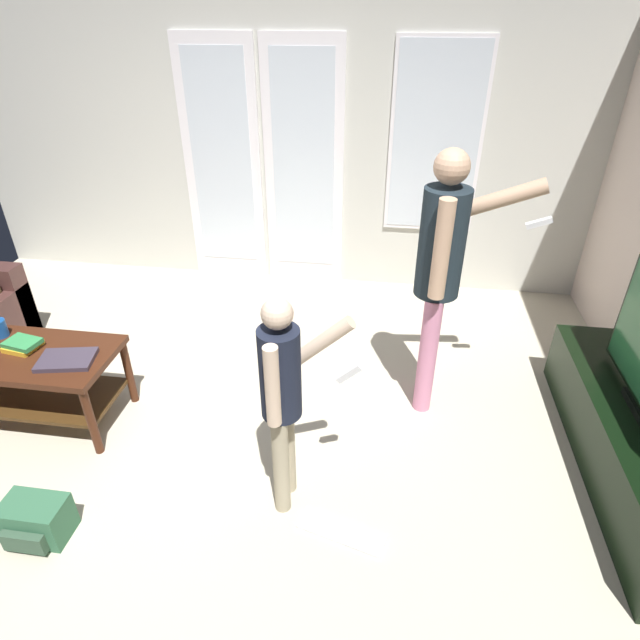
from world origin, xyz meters
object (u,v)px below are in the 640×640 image
coffee_table (42,372)px  tv_stand (630,445)px  backpack (36,520)px  person_adult (442,264)px  book_stack (23,344)px  loose_keyboard (341,531)px  laptop_closed (67,360)px  person_child (283,391)px

coffee_table → tv_stand: (3.40, 0.05, -0.16)m
coffee_table → tv_stand: coffee_table is taller
coffee_table → backpack: (0.41, -0.81, -0.25)m
person_adult → backpack: bearing=-145.1°
person_adult → book_stack: (-2.42, -0.49, -0.46)m
tv_stand → person_adult: bearing=156.0°
loose_keyboard → coffee_table: bearing=162.9°
coffee_table → person_adult: person_adult is taller
tv_stand → laptop_closed: size_ratio=5.90×
person_child → loose_keyboard: size_ratio=2.64×
person_adult → coffee_table: bearing=-167.2°
person_child → book_stack: 1.74m
book_stack → person_child: bearing=-14.7°
person_adult → person_child: size_ratio=1.35×
person_adult → loose_keyboard: 1.54m
tv_stand → book_stack: bearing=-179.9°
book_stack → backpack: bearing=-59.0°
person_adult → laptop_closed: (-2.09, -0.58, -0.47)m
coffee_table → laptop_closed: (0.23, -0.05, 0.15)m
loose_keyboard → laptop_closed: (-1.65, 0.53, 0.50)m
coffee_table → person_adult: 2.46m
backpack → coffee_table: bearing=117.1°
tv_stand → laptop_closed: bearing=-178.3°
loose_keyboard → book_stack: (-1.98, 0.62, 0.52)m
coffee_table → loose_keyboard: bearing=-17.1°
loose_keyboard → book_stack: bearing=162.6°
coffee_table → loose_keyboard: 2.00m
tv_stand → laptop_closed: 3.18m
person_adult → backpack: size_ratio=5.36×
book_stack → tv_stand: bearing=0.1°
person_adult → book_stack: person_adult is taller
loose_keyboard → tv_stand: bearing=22.6°
backpack → book_stack: 1.07m
backpack → tv_stand: bearing=15.9°
person_child → laptop_closed: size_ratio=3.98×
backpack → loose_keyboard: 1.49m
tv_stand → person_child: (-1.82, -0.45, 0.53)m
person_child → book_stack: (-1.68, 0.44, -0.20)m
backpack → loose_keyboard: bearing=8.6°
person_adult → person_child: 1.22m
coffee_table → person_adult: (2.32, 0.53, 0.62)m
person_child → laptop_closed: 1.41m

